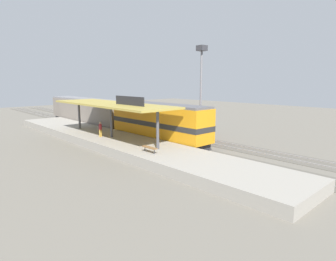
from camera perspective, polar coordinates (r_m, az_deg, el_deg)
name	(u,v)px	position (r m, az deg, el deg)	size (l,w,h in m)	color
ground_plane	(156,137)	(36.72, -2.36, -1.31)	(120.00, 120.00, 0.00)	#666056
track_near	(144,139)	(35.48, -4.82, -1.68)	(3.20, 110.00, 0.16)	#565249
track_far	(171,134)	(38.42, 0.60, -0.76)	(3.20, 110.00, 0.16)	#565249
platform	(112,141)	(32.85, -11.18, -2.02)	(6.00, 44.00, 0.90)	gray
station_canopy	(111,105)	(32.19, -11.34, 5.09)	(5.20, 18.00, 4.70)	#47474C
platform_bench	(150,148)	(25.03, -3.73, -3.46)	(0.44, 1.70, 0.50)	#333338
locomotive	(158,122)	(33.01, -2.00, 1.68)	(2.93, 14.43, 4.44)	#28282D
passenger_carriage_single	(86,111)	(48.04, -16.16, 3.74)	(2.90, 20.00, 4.24)	#28282D
freight_car	(164,119)	(39.08, -0.73, 2.31)	(2.80, 12.00, 3.54)	#28282D
light_mast	(201,71)	(38.42, 6.72, 11.72)	(1.10, 1.10, 11.70)	slate
person_waiting	(100,129)	(32.80, -13.42, 0.38)	(0.34, 0.34, 1.71)	olive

